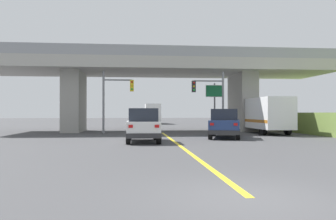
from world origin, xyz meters
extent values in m
plane|color=#424244|center=(0.00, 25.21, 0.00)|extent=(160.00, 160.00, 0.00)
cube|color=#A8A59E|center=(0.00, 25.21, 6.02)|extent=(32.07, 8.00, 1.01)
cube|color=#9A9891|center=(-8.03, 25.21, 2.76)|extent=(1.59, 4.80, 5.52)
cube|color=#9A9891|center=(8.03, 25.21, 2.76)|extent=(1.59, 4.80, 5.52)
cube|color=gray|center=(0.00, 21.36, 6.98)|extent=(32.07, 0.20, 0.90)
cube|color=gray|center=(0.00, 29.06, 6.98)|extent=(32.07, 0.20, 0.90)
cube|color=yellow|center=(0.00, 11.34, 0.00)|extent=(0.20, 22.69, 0.01)
cube|color=silver|center=(-1.91, 13.70, 0.81)|extent=(1.90, 4.20, 0.90)
cube|color=#1E232D|center=(-1.91, 13.38, 1.64)|extent=(1.67, 2.31, 0.76)
cube|color=#2D2D30|center=(-1.91, 11.65, 0.50)|extent=(1.94, 0.20, 0.28)
cube|color=red|center=(-2.62, 11.58, 1.03)|extent=(0.24, 0.06, 0.16)
cube|color=red|center=(-1.20, 11.58, 1.03)|extent=(0.24, 0.06, 0.16)
cylinder|color=black|center=(-2.76, 15.25, 0.36)|extent=(0.26, 0.72, 0.72)
cylinder|color=black|center=(-1.06, 15.25, 0.36)|extent=(0.26, 0.72, 0.72)
cylinder|color=black|center=(-2.76, 12.15, 0.36)|extent=(0.26, 0.72, 0.72)
cylinder|color=black|center=(-1.06, 12.15, 0.36)|extent=(0.26, 0.72, 0.72)
cube|color=navy|center=(3.93, 16.51, 0.81)|extent=(3.28, 5.15, 0.90)
cube|color=#1E232D|center=(3.82, 16.17, 1.64)|extent=(2.43, 3.02, 0.76)
cube|color=#2D2D30|center=(3.25, 14.27, 0.50)|extent=(1.99, 0.77, 0.28)
cube|color=red|center=(2.52, 14.42, 1.03)|extent=(0.25, 0.13, 0.16)
cube|color=red|center=(3.94, 13.99, 1.03)|extent=(0.25, 0.13, 0.16)
cylinder|color=black|center=(3.61, 18.53, 0.36)|extent=(0.46, 0.76, 0.72)
cylinder|color=black|center=(5.31, 18.01, 0.36)|extent=(0.46, 0.76, 0.72)
cylinder|color=black|center=(2.54, 15.00, 0.36)|extent=(0.46, 0.76, 0.72)
cylinder|color=black|center=(4.25, 14.49, 0.36)|extent=(0.46, 0.76, 0.72)
cube|color=red|center=(8.62, 23.77, 1.40)|extent=(2.20, 2.00, 1.90)
cube|color=white|center=(8.62, 20.13, 1.72)|extent=(2.31, 5.29, 2.55)
cube|color=#B26619|center=(8.62, 20.13, 1.09)|extent=(2.33, 5.19, 0.24)
cylinder|color=black|center=(7.62, 23.77, 0.45)|extent=(0.30, 0.90, 0.90)
cylinder|color=black|center=(9.62, 23.77, 0.45)|extent=(0.30, 0.90, 0.90)
cylinder|color=black|center=(7.62, 18.81, 0.45)|extent=(0.30, 0.90, 0.90)
cylinder|color=black|center=(9.62, 18.81, 0.45)|extent=(0.30, 0.90, 0.90)
cylinder|color=slate|center=(5.04, 21.20, 2.62)|extent=(0.18, 0.18, 5.23)
cylinder|color=slate|center=(3.78, 21.20, 4.45)|extent=(2.52, 0.12, 0.12)
cube|color=#232326|center=(2.52, 21.20, 3.97)|extent=(0.32, 0.26, 0.96)
sphere|color=red|center=(2.52, 21.05, 4.27)|extent=(0.16, 0.16, 0.16)
sphere|color=gold|center=(2.52, 21.05, 3.97)|extent=(0.16, 0.16, 0.16)
sphere|color=green|center=(2.52, 21.05, 3.67)|extent=(0.16, 0.16, 0.16)
cylinder|color=slate|center=(-5.04, 21.96, 2.63)|extent=(0.18, 0.18, 5.26)
cylinder|color=slate|center=(-3.85, 21.96, 4.54)|extent=(2.38, 0.12, 0.12)
cube|color=gold|center=(-2.66, 21.96, 4.06)|extent=(0.32, 0.26, 0.96)
sphere|color=red|center=(-2.66, 21.81, 4.36)|extent=(0.16, 0.16, 0.16)
sphere|color=gold|center=(-2.66, 21.81, 4.06)|extent=(0.16, 0.16, 0.16)
sphere|color=green|center=(-2.66, 21.81, 3.76)|extent=(0.16, 0.16, 0.16)
cylinder|color=#56595E|center=(4.80, 23.24, 2.22)|extent=(0.14, 0.14, 4.44)
cube|color=#146638|center=(4.80, 23.18, 3.73)|extent=(1.61, 0.08, 1.01)
cube|color=white|center=(4.80, 23.17, 3.73)|extent=(1.69, 0.04, 1.09)
cube|color=silver|center=(0.35, 50.04, 1.40)|extent=(2.20, 2.00, 1.90)
cube|color=white|center=(0.35, 46.36, 1.79)|extent=(2.31, 5.35, 2.68)
cube|color=#B26619|center=(0.35, 46.36, 1.12)|extent=(2.33, 5.24, 0.24)
cylinder|color=black|center=(-0.65, 50.04, 0.45)|extent=(0.30, 0.90, 0.90)
cylinder|color=black|center=(1.35, 50.04, 0.45)|extent=(0.30, 0.90, 0.90)
cylinder|color=black|center=(-0.65, 45.03, 0.45)|extent=(0.30, 0.90, 0.90)
cylinder|color=black|center=(1.35, 45.03, 0.45)|extent=(0.30, 0.90, 0.90)
camera|label=1|loc=(-2.38, -6.78, 1.77)|focal=36.06mm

